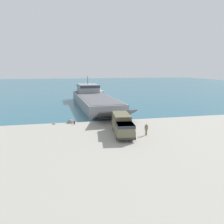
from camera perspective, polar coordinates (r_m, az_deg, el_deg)
The scene contains 9 objects.
ground_plane at distance 38.74m, azimuth 3.37°, elevation -3.31°, with size 240.00×240.00×0.00m, color #9E998E.
water_surface at distance 130.53m, azimuth -7.69°, elevation 6.96°, with size 240.00×180.00×0.01m, color #285B70.
landing_craft at distance 59.49m, azimuth -4.91°, elevation 3.61°, with size 10.00×36.91×7.40m.
military_truck at distance 32.82m, azimuth 2.74°, elevation -3.28°, with size 3.37×8.13×2.89m.
soldier_on_ramp at distance 32.89m, azimuth 8.95°, elevation -4.30°, with size 0.50×0.38×1.72m.
moored_boat_a at distance 90.61m, azimuth -3.55°, elevation 5.47°, with size 4.29×5.79×1.61m.
mooring_bollard at distance 39.47m, azimuth -9.82°, elevation -2.62°, with size 0.28×0.28×0.69m.
shoreline_rock_a at distance 40.70m, azimuth -10.73°, elevation -2.77°, with size 1.29×1.29×1.29m, color gray.
shoreline_rock_b at distance 40.35m, azimuth -14.88°, elevation -3.08°, with size 0.61×0.61×0.61m, color gray.
Camera 1 is at (-10.06, -36.11, 9.80)m, focal length 35.00 mm.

